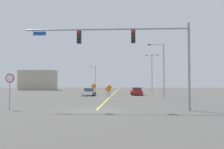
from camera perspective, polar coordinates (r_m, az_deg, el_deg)
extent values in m
plane|color=#4C4947|center=(20.24, -3.67, -8.38)|extent=(168.83, 168.83, 0.00)
cube|color=yellow|center=(66.94, 1.12, -3.81)|extent=(0.16, 93.80, 0.01)
cylinder|color=gray|center=(20.67, 17.74, 1.81)|extent=(0.20, 0.20, 7.18)
cylinder|color=gray|center=(20.51, -1.42, 10.62)|extent=(13.61, 0.14, 0.14)
cube|color=black|center=(20.33, 5.04, 8.89)|extent=(0.34, 0.32, 1.05)
sphere|color=red|center=(20.23, 5.05, 9.95)|extent=(0.22, 0.22, 0.22)
sphere|color=#3C3106|center=(20.16, 5.05, 8.98)|extent=(0.22, 0.22, 0.22)
sphere|color=black|center=(20.10, 5.06, 8.00)|extent=(0.22, 0.22, 0.22)
cube|color=black|center=(20.68, -7.77, 8.71)|extent=(0.34, 0.32, 1.05)
sphere|color=red|center=(20.59, -7.86, 9.75)|extent=(0.22, 0.22, 0.22)
sphere|color=#3C3106|center=(20.52, -7.86, 8.80)|extent=(0.22, 0.22, 0.22)
sphere|color=black|center=(20.46, -7.87, 7.83)|extent=(0.22, 0.22, 0.22)
cube|color=#1447B7|center=(21.64, -16.73, 9.26)|extent=(1.10, 0.03, 0.32)
cylinder|color=gray|center=(22.21, -23.01, -4.71)|extent=(0.07, 0.07, 2.27)
cylinder|color=#B20F14|center=(22.19, -22.96, -0.80)|extent=(0.76, 0.03, 0.76)
cylinder|color=white|center=(22.17, -22.98, -0.80)|extent=(0.61, 0.01, 0.61)
cylinder|color=gray|center=(80.33, -3.95, -0.71)|extent=(0.16, 0.16, 7.77)
cylinder|color=gray|center=(80.57, -4.41, 1.95)|extent=(1.31, 0.08, 0.08)
cube|color=#262628|center=(80.66, -4.87, 1.94)|extent=(0.44, 0.24, 0.14)
cylinder|color=gray|center=(54.74, 9.42, 0.24)|extent=(0.16, 0.16, 8.53)
cylinder|color=gray|center=(54.97, 8.71, 4.53)|extent=(1.31, 0.08, 0.08)
cube|color=#262628|center=(54.91, 8.03, 4.53)|extent=(0.44, 0.24, 0.14)
cylinder|color=gray|center=(55.12, 10.07, 4.52)|extent=(1.31, 0.08, 0.08)
cube|color=#262628|center=(55.20, 10.75, 4.51)|extent=(0.44, 0.24, 0.14)
cylinder|color=gray|center=(37.05, 12.13, 0.92)|extent=(0.16, 0.16, 8.13)
cylinder|color=gray|center=(37.29, 10.45, 6.94)|extent=(2.15, 0.08, 0.08)
cube|color=#262628|center=(37.17, 8.80, 6.96)|extent=(0.44, 0.24, 0.14)
cube|color=orange|center=(39.78, -0.90, -3.49)|extent=(1.13, 0.05, 1.13)
cylinder|color=black|center=(39.83, -1.22, -4.74)|extent=(0.05, 0.05, 0.58)
cylinder|color=black|center=(39.80, -0.59, -4.74)|extent=(0.05, 0.05, 0.58)
cube|color=orange|center=(58.76, -4.32, -2.78)|extent=(1.40, 0.11, 1.40)
cylinder|color=black|center=(58.84, -4.58, -3.78)|extent=(0.05, 0.05, 0.62)
cylinder|color=black|center=(58.74, -4.05, -3.78)|extent=(0.05, 0.05, 0.62)
cube|color=orange|center=(52.06, -0.55, -3.00)|extent=(1.08, 0.18, 1.08)
cylinder|color=black|center=(52.13, -0.78, -4.00)|extent=(0.05, 0.05, 0.69)
cylinder|color=black|center=(52.05, -0.33, -4.00)|extent=(0.05, 0.05, 0.69)
cube|color=white|center=(41.94, -5.43, -4.38)|extent=(1.75, 4.31, 0.56)
cube|color=#333D47|center=(42.13, -5.39, -3.59)|extent=(1.56, 2.08, 0.58)
cylinder|color=black|center=(40.60, -6.93, -4.63)|extent=(0.23, 0.64, 0.64)
cylinder|color=black|center=(40.35, -4.52, -4.66)|extent=(0.23, 0.64, 0.64)
cylinder|color=black|center=(43.56, -6.27, -4.44)|extent=(0.23, 0.64, 0.64)
cylinder|color=black|center=(43.33, -4.03, -4.46)|extent=(0.23, 0.64, 0.64)
cube|color=red|center=(43.81, 5.79, -4.17)|extent=(1.86, 4.55, 0.71)
cube|color=#333D47|center=(43.57, 5.81, -3.38)|extent=(1.63, 2.52, 0.51)
cylinder|color=black|center=(45.46, 6.72, -4.33)|extent=(0.24, 0.65, 0.64)
cylinder|color=black|center=(45.33, 4.55, -4.34)|extent=(0.24, 0.65, 0.64)
cylinder|color=black|center=(42.33, 7.12, -4.51)|extent=(0.24, 0.65, 0.64)
cylinder|color=black|center=(42.19, 4.79, -4.53)|extent=(0.24, 0.65, 0.64)
cube|color=#B2A893|center=(75.57, -17.08, -1.27)|extent=(10.44, 5.04, 5.89)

